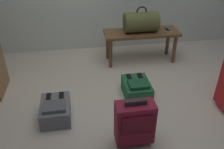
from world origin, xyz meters
TOP-DOWN VIEW (x-y plane):
  - ground_plane at (0.00, 0.00)m, footprint 6.60×6.60m
  - bench at (0.37, 1.03)m, footprint 1.00×0.36m
  - duffel_bag_olive at (0.35, 1.03)m, footprint 0.44×0.26m
  - cell_phone at (0.73, 1.03)m, footprint 0.07×0.14m
  - suitcase_small_burgundy at (-0.08, -0.47)m, footprint 0.32×0.19m
  - backpack_green at (0.12, 0.21)m, footprint 0.28×0.38m
  - backpack_grey at (-0.75, -0.03)m, footprint 0.28×0.38m

SIDE VIEW (x-z plane):
  - ground_plane at x=0.00m, z-range 0.00..0.00m
  - backpack_green at x=0.12m, z-range -0.01..0.20m
  - backpack_grey at x=-0.75m, z-range -0.01..0.20m
  - suitcase_small_burgundy at x=-0.08m, z-range 0.01..0.47m
  - bench at x=0.37m, z-range 0.15..0.57m
  - cell_phone at x=0.73m, z-range 0.43..0.44m
  - duffel_bag_olive at x=0.35m, z-range 0.39..0.73m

